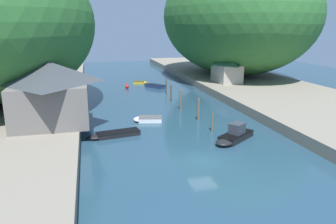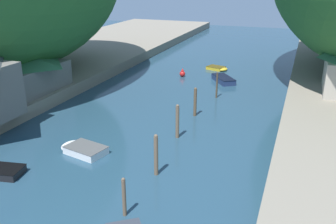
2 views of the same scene
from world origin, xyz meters
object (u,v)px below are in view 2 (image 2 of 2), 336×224
Objects in this scene: boat_yellow_tender at (218,68)px; channel_buoy_near at (182,73)px; boathouse_shed at (19,69)px; boat_cabin_cruiser at (82,149)px; boat_moored_right at (222,78)px.

channel_buoy_near is (-3.75, -5.55, 0.24)m from boat_yellow_tender.
boathouse_shed is 7.86× the size of channel_buoy_near.
boat_cabin_cruiser is 3.54× the size of channel_buoy_near.
boat_cabin_cruiser is at bearing -138.41° from boat_moored_right.
boat_cabin_cruiser is at bearing -33.47° from boathouse_shed.
boat_cabin_cruiser is at bearing -90.63° from channel_buoy_near.
boat_moored_right is 25.53m from boat_cabin_cruiser.
channel_buoy_near is at bearing -16.28° from boat_yellow_tender.
boat_moored_right is (18.92, 16.21, -3.38)m from boathouse_shed.
channel_buoy_near is at bearing 142.75° from boat_moored_right.
boat_cabin_cruiser is 25.06m from channel_buoy_near.
boat_moored_right is (1.81, -5.75, 0.12)m from boat_yellow_tender.
boathouse_shed is 16.05m from boat_cabin_cruiser.
boat_yellow_tender is 2.88× the size of channel_buoy_near.
channel_buoy_near is (13.35, 16.41, -3.26)m from boathouse_shed.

